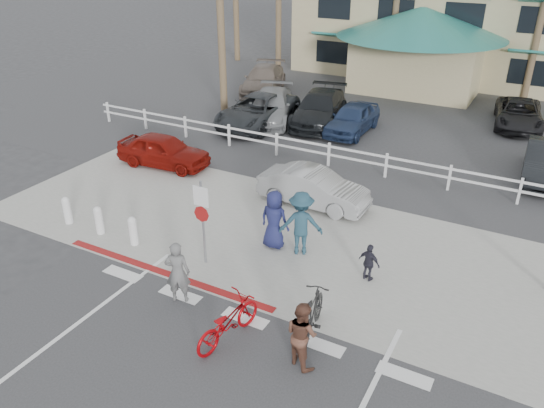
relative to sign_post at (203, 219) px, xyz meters
The scene contains 26 objects.
ground 3.50m from the sign_post, 43.73° to the right, with size 140.00×140.00×0.00m, color #333335.
bike_path 5.00m from the sign_post, 61.29° to the right, with size 12.00×16.00×0.01m, color #333335.
sidewalk_plaza 3.56m from the sign_post, 45.00° to the left, with size 22.00×7.00×0.01m, color gray.
cross_street 6.86m from the sign_post, 69.94° to the left, with size 40.00×5.00×0.01m, color #333335.
parking_lot 16.03m from the sign_post, 81.72° to the left, with size 50.00×16.00×0.01m, color #333335.
curb_red 1.89m from the sign_post, 124.99° to the right, with size 7.00×0.25×0.02m, color maroon.
rail_fence 8.81m from the sign_post, 71.36° to the left, with size 29.40×0.16×1.00m, color silver, non-canonical shape.
sign_post is the anchor object (origin of this frame).
bollard_0 2.69m from the sign_post, behind, with size 0.26×0.26×0.95m, color silver, non-canonical shape.
bollard_1 4.03m from the sign_post, behind, with size 0.26×0.26×0.95m, color silver, non-canonical shape.
bollard_2 5.39m from the sign_post, behind, with size 0.26×0.26×0.95m, color silver, non-canonical shape.
bike_red 3.50m from the sign_post, 46.08° to the right, with size 0.70×2.02×1.06m, color #9D0409.
rider_red 1.92m from the sign_post, 76.33° to the right, with size 0.63×0.42×1.74m, color #5E5E5E.
bike_black 4.30m from the sign_post, 18.57° to the right, with size 0.54×1.93×1.16m, color black.
rider_black 4.80m from the sign_post, 28.89° to the right, with size 0.79×0.61×1.62m, color brown.
pedestrian_a 2.86m from the sign_post, 39.91° to the left, with size 1.28×0.73×1.98m, color #1E3D4D.
pedestrian_child 4.72m from the sign_post, 17.84° to the left, with size 0.65×0.27×1.12m, color #262631.
pedestrian_b 2.25m from the sign_post, 53.09° to the left, with size 0.90×0.58×1.84m, color #1A1E4C.
car_white_sedan 5.06m from the sign_post, 76.20° to the left, with size 1.36×3.90×1.28m, color gray.
car_red_compact 7.66m from the sign_post, 137.53° to the left, with size 1.56×3.87×1.32m, color maroon.
lot_car_0 12.41m from the sign_post, 113.00° to the left, with size 2.46×5.34×1.48m, color #262A2D.
lot_car_1 13.37m from the sign_post, 99.89° to the left, with size 2.14×5.25×1.52m, color black.
lot_car_2 12.66m from the sign_post, 91.52° to the left, with size 1.65×4.09×1.39m, color #1E2D4E.
lot_car_4 18.51m from the sign_post, 114.13° to the left, with size 2.10×5.17×1.50m, color #6E6056.
lot_car_5 18.54m from the sign_post, 69.45° to the left, with size 2.12×4.59×1.28m, color black.
lot_car_6 13.23m from the sign_post, 110.40° to the left, with size 2.06×5.06×1.47m, color gray.
Camera 1 is at (5.54, -8.21, 8.51)m, focal length 35.00 mm.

